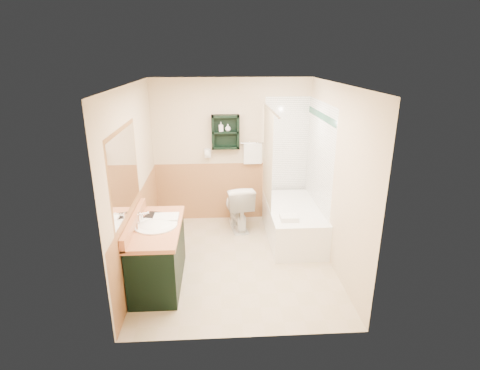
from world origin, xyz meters
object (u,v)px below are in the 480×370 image
(hair_dryer, at_px, (208,153))
(vanity, at_px, (158,254))
(bathtub, at_px, (294,222))
(soap_bottle_a, at_px, (221,129))
(toilet, at_px, (238,206))
(soap_bottle_b, at_px, (228,128))
(wall_shelf, at_px, (225,132))
(vanity_book, at_px, (146,208))

(hair_dryer, xyz_separation_m, vanity, (-0.59, -1.87, -0.81))
(bathtub, height_order, soap_bottle_a, soap_bottle_a)
(toilet, xyz_separation_m, soap_bottle_a, (-0.25, 0.31, 1.22))
(bathtub, bearing_deg, vanity, -150.57)
(soap_bottle_a, xyz_separation_m, soap_bottle_b, (0.11, 0.00, 0.01))
(wall_shelf, distance_m, vanity, 2.35)
(wall_shelf, xyz_separation_m, bathtub, (1.03, -0.76, -1.28))
(wall_shelf, xyz_separation_m, hair_dryer, (-0.30, 0.02, -0.35))
(hair_dryer, relative_size, soap_bottle_a, 1.62)
(wall_shelf, relative_size, hair_dryer, 2.29)
(wall_shelf, bearing_deg, vanity_book, -124.70)
(vanity, distance_m, toilet, 1.87)
(wall_shelf, height_order, toilet, wall_shelf)
(vanity, bearing_deg, soap_bottle_b, 63.09)
(soap_bottle_a, bearing_deg, hair_dryer, 172.50)
(soap_bottle_a, distance_m, soap_bottle_b, 0.11)
(hair_dryer, height_order, toilet, hair_dryer)
(vanity, height_order, toilet, vanity)
(wall_shelf, distance_m, soap_bottle_b, 0.07)
(bathtub, relative_size, vanity_book, 7.05)
(vanity, distance_m, soap_bottle_b, 2.40)
(toilet, distance_m, soap_bottle_a, 1.29)
(bathtub, relative_size, toilet, 1.96)
(wall_shelf, xyz_separation_m, soap_bottle_a, (-0.07, -0.01, 0.05))
(soap_bottle_b, bearing_deg, vanity_book, -125.75)
(soap_bottle_a, bearing_deg, toilet, -51.32)
(wall_shelf, height_order, soap_bottle_a, wall_shelf)
(toilet, bearing_deg, vanity_book, 35.57)
(vanity, distance_m, bathtub, 2.21)
(wall_shelf, bearing_deg, soap_bottle_a, -176.03)
(vanity, relative_size, vanity_book, 5.78)
(vanity, height_order, soap_bottle_b, soap_bottle_b)
(hair_dryer, bearing_deg, vanity_book, -116.03)
(hair_dryer, relative_size, bathtub, 0.16)
(toilet, bearing_deg, bathtub, 143.63)
(hair_dryer, bearing_deg, soap_bottle_b, -5.06)
(vanity, xyz_separation_m, soap_bottle_b, (0.93, 1.84, 1.22))
(wall_shelf, relative_size, toilet, 0.72)
(hair_dryer, height_order, bathtub, hair_dryer)
(hair_dryer, distance_m, bathtub, 1.80)
(wall_shelf, relative_size, vanity, 0.45)
(vanity_book, relative_size, soap_bottle_a, 1.44)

